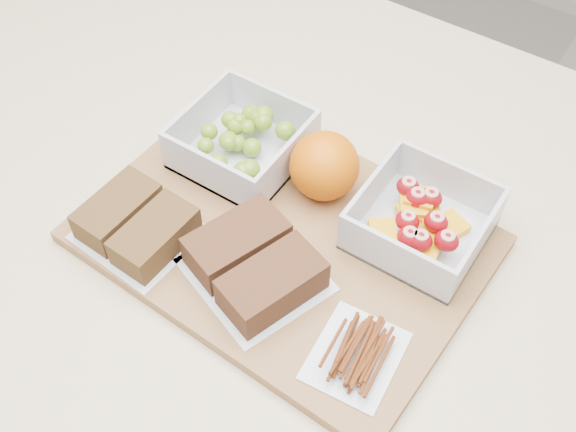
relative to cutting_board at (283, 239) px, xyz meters
The scene contains 8 objects.
counter 0.46m from the cutting_board, 146.87° to the left, with size 1.20×0.90×0.90m, color beige.
cutting_board is the anchor object (origin of this frame).
grape_container 0.13m from the cutting_board, 144.59° to the left, with size 0.13×0.13×0.06m.
fruit_container 0.15m from the cutting_board, 33.56° to the left, with size 0.13×0.13×0.06m.
orange 0.09m from the cutting_board, 88.65° to the left, with size 0.08×0.08×0.08m, color #D65F05.
sandwich_bag_left 0.16m from the cutting_board, 146.41° to the right, with size 0.13×0.12×0.04m.
sandwich_bag_center 0.07m from the cutting_board, 85.06° to the right, with size 0.17×0.16×0.04m.
pretzel_bag 0.17m from the cutting_board, 30.93° to the right, with size 0.09×0.10×0.02m.
Camera 1 is at (0.29, -0.41, 1.55)m, focal length 45.00 mm.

